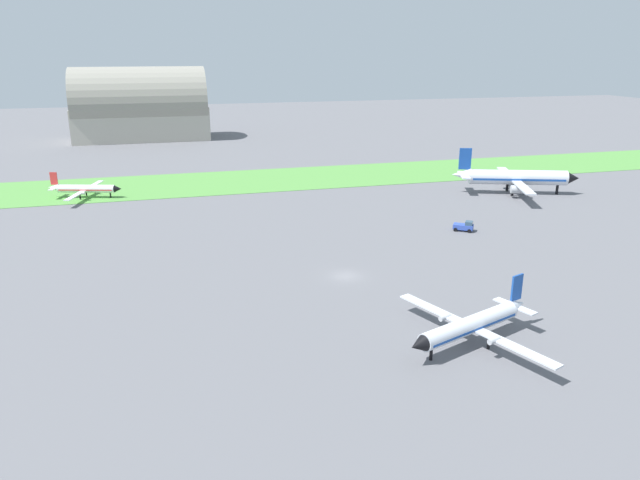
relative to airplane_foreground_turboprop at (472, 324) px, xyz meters
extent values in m
plane|color=slate|center=(-7.44, 24.02, -2.45)|extent=(600.00, 600.00, 0.00)
cube|color=#549342|center=(-7.44, 94.33, -2.41)|extent=(360.00, 28.00, 0.08)
cylinder|color=silver|center=(-0.37, -0.14, -0.02)|extent=(14.39, 7.03, 2.03)
cone|color=black|center=(-7.97, -2.99, -0.02)|extent=(2.60, 2.57, 1.99)
cone|color=silver|center=(7.61, 2.85, 0.24)|extent=(3.30, 2.71, 1.83)
cube|color=#19479E|center=(-0.37, -0.14, -0.17)|extent=(13.64, 6.78, 0.28)
cube|color=silver|center=(1.97, -5.22, -0.37)|extent=(5.25, 10.94, 0.20)
cube|color=silver|center=(-1.95, 5.23, -0.37)|extent=(5.25, 10.94, 0.20)
cylinder|color=#B7BABF|center=(0.73, -3.54, -0.37)|extent=(1.75, 1.18, 0.65)
cylinder|color=#B7BABF|center=(-1.77, 3.15, -0.37)|extent=(1.75, 1.18, 0.65)
cube|color=#19479E|center=(7.23, 2.71, 2.62)|extent=(1.79, 0.87, 3.25)
cube|color=silver|center=(7.73, 1.38, 0.19)|extent=(2.14, 3.09, 0.16)
cube|color=silver|center=(6.73, 4.04, 0.19)|extent=(2.14, 3.09, 0.16)
cylinder|color=black|center=(-6.07, -2.27, -1.74)|extent=(0.37, 0.37, 1.42)
cylinder|color=black|center=(1.29, -1.66, -1.74)|extent=(0.37, 0.37, 1.42)
cylinder|color=black|center=(-0.12, 2.10, -1.74)|extent=(0.37, 0.37, 1.42)
cylinder|color=silver|center=(47.22, 64.04, 1.42)|extent=(22.13, 10.68, 3.40)
cone|color=black|center=(58.88, 59.89, 1.42)|extent=(4.03, 4.18, 3.34)
cone|color=silver|center=(34.98, 68.41, 1.84)|extent=(5.11, 4.34, 3.06)
cube|color=#19479E|center=(47.22, 64.04, 1.16)|extent=(20.98, 10.33, 0.48)
cube|color=silver|center=(49.13, 71.25, 0.82)|extent=(7.02, 14.72, 0.34)
cube|color=silver|center=(44.14, 57.26, 0.82)|extent=(7.02, 14.72, 0.34)
cylinder|color=#B7BABF|center=(48.23, 68.73, -0.39)|extent=(4.13, 3.01, 1.87)
cylinder|color=#B7BABF|center=(45.04, 59.78, -0.39)|extent=(4.13, 3.01, 1.87)
cube|color=#19479E|center=(35.56, 68.20, 5.60)|extent=(2.76, 1.32, 4.95)
cube|color=silver|center=(36.29, 70.24, 1.76)|extent=(3.20, 4.70, 0.27)
cube|color=silver|center=(34.83, 66.16, 1.76)|extent=(3.20, 4.70, 0.27)
cylinder|color=black|center=(55.96, 60.93, -1.37)|extent=(0.61, 0.61, 2.17)
cylinder|color=black|center=(46.66, 67.08, -1.37)|extent=(0.61, 0.61, 2.17)
cylinder|color=black|center=(44.86, 62.05, -1.37)|extent=(0.61, 0.61, 2.17)
cylinder|color=white|center=(-49.63, 85.93, -0.30)|extent=(12.86, 5.36, 1.79)
cone|color=black|center=(-42.76, 83.91, -0.30)|extent=(2.21, 2.19, 1.75)
cone|color=white|center=(-56.83, 88.06, -0.08)|extent=(2.86, 2.25, 1.61)
cube|color=red|center=(-49.63, 85.93, -0.44)|extent=(12.18, 5.19, 0.25)
cube|color=white|center=(-48.58, 90.75, -0.62)|extent=(3.98, 9.79, 0.18)
cube|color=white|center=(-51.36, 81.32, -0.62)|extent=(3.98, 9.79, 0.18)
cylinder|color=#B7BABF|center=(-48.60, 88.91, -0.62)|extent=(1.53, 0.95, 0.57)
cylinder|color=#B7BABF|center=(-50.38, 82.87, -0.62)|extent=(1.53, 0.95, 0.57)
cube|color=red|center=(-56.49, 87.95, 2.02)|extent=(1.60, 0.66, 2.86)
cube|color=white|center=(-56.13, 89.15, -0.12)|extent=(1.74, 2.70, 0.14)
cube|color=white|center=(-56.84, 86.75, -0.12)|extent=(1.74, 2.70, 0.14)
cylinder|color=black|center=(-44.48, 84.41, -1.82)|extent=(0.32, 0.32, 1.25)
cylinder|color=black|center=(-49.98, 87.88, -1.82)|extent=(0.32, 0.32, 1.25)
cylinder|color=black|center=(-50.98, 84.49, -1.82)|extent=(0.32, 0.32, 1.25)
cube|color=#334FB2|center=(20.63, 40.23, -1.65)|extent=(3.97, 3.59, 0.90)
cube|color=#334C60|center=(21.44, 39.63, -0.85)|extent=(1.94, 1.99, 0.70)
cylinder|color=black|center=(22.18, 40.21, -2.10)|extent=(0.71, 0.62, 0.70)
cylinder|color=black|center=(21.11, 38.76, -2.10)|extent=(0.71, 0.62, 0.70)
cylinder|color=black|center=(20.15, 41.70, -2.10)|extent=(0.71, 0.62, 0.70)
cylinder|color=black|center=(19.08, 40.26, -2.10)|extent=(0.71, 0.62, 0.70)
cube|color=#B2AD9E|center=(-38.41, 178.62, 3.57)|extent=(48.32, 22.01, 12.03)
cylinder|color=gray|center=(-38.41, 178.62, 11.78)|extent=(47.35, 24.21, 24.21)
camera|label=1|loc=(-32.67, -54.11, 29.77)|focal=33.07mm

